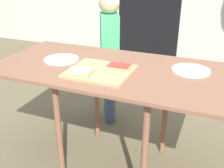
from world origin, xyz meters
TOP-DOWN VIEW (x-y plane):
  - ground_plane at (0.00, 0.00)m, footprint 16.00×16.00m
  - dining_table at (0.00, 0.00)m, footprint 1.51×0.70m
  - cutting_board at (-0.06, -0.10)m, footprint 0.35×0.32m
  - pizza_slice_far_right at (0.02, -0.02)m, footprint 0.14×0.11m
  - pizza_slice_near_left at (-0.15, -0.18)m, footprint 0.15×0.12m
  - plate_white_right at (0.41, 0.12)m, footprint 0.22×0.22m
  - plate_white_left at (-0.38, 0.00)m, footprint 0.22×0.22m
  - child_left at (-0.28, 0.56)m, footprint 0.23×0.28m
  - garden_hose_coil at (-1.65, 2.00)m, footprint 0.36×0.36m

SIDE VIEW (x-z plane):
  - ground_plane at x=0.00m, z-range 0.00..0.00m
  - garden_hose_coil at x=-1.65m, z-range 0.00..0.03m
  - child_left at x=-0.28m, z-range 0.08..1.17m
  - dining_table at x=0.00m, z-range 0.30..1.02m
  - plate_white_right at x=0.41m, z-range 0.72..0.73m
  - plate_white_left at x=-0.38m, z-range 0.72..0.73m
  - cutting_board at x=-0.06m, z-range 0.72..0.74m
  - pizza_slice_far_right at x=0.02m, z-range 0.74..0.75m
  - pizza_slice_near_left at x=-0.15m, z-range 0.74..0.75m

